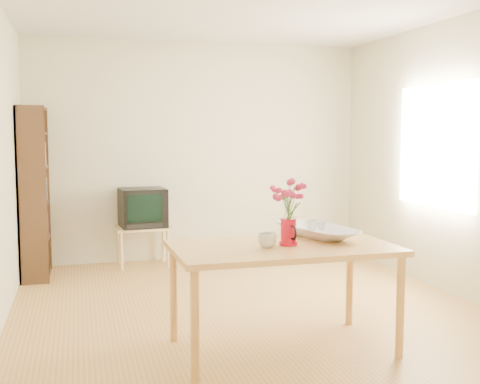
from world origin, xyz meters
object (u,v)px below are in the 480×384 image
object	(u,v)px
pitcher	(288,233)
television	(142,207)
mug	(267,240)
bowl	(317,204)
table	(283,256)

from	to	relation	value
pitcher	television	size ratio (longest dim) A/B	0.38
mug	bowl	world-z (taller)	bowl
table	bowl	bearing A→B (deg)	34.04
table	bowl	xyz separation A→B (m)	(0.35, 0.25, 0.32)
pitcher	mug	bearing A→B (deg)	-173.48
table	mug	bearing A→B (deg)	-163.16
table	television	bearing A→B (deg)	101.79
mug	television	distance (m)	3.04
pitcher	television	bearing A→B (deg)	97.55
table	pitcher	distance (m)	0.16
mug	bowl	bearing A→B (deg)	-158.54
mug	table	bearing A→B (deg)	-171.65
pitcher	bowl	size ratio (longest dim) A/B	0.39
pitcher	mug	xyz separation A→B (m)	(-0.17, -0.04, -0.04)
bowl	television	size ratio (longest dim) A/B	0.98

